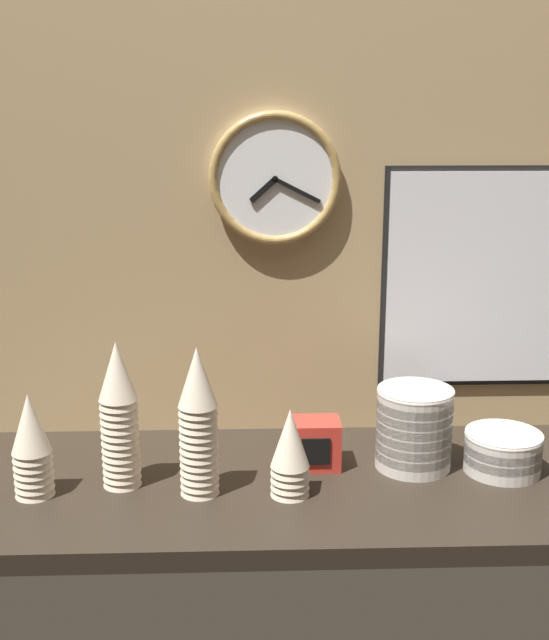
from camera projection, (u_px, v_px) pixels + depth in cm
name	position (u px, v px, depth cm)	size (l,w,h in cm)	color
ground_plane	(251.00, 486.00, 162.06)	(160.00, 56.00, 4.00)	black
wall_tiled_back	(248.00, 201.00, 173.81)	(160.00, 3.00, 105.00)	tan
cup_stack_center_left	(119.00, 415.00, 154.58)	(7.53, 7.53, 29.42)	beige
cup_stack_left	(31.00, 445.00, 151.45)	(7.53, 7.53, 20.53)	beige
cup_stack_center	(198.00, 422.00, 151.10)	(7.53, 7.53, 29.42)	beige
cup_stack_center_right	(290.00, 452.00, 151.86)	(7.53, 7.53, 17.56)	beige
bowl_stack_far_right	(503.00, 450.00, 163.11)	(15.70, 15.70, 8.45)	beige
bowl_stack_right	(414.00, 426.00, 164.14)	(15.70, 15.70, 17.08)	beige
wall_clock	(275.00, 179.00, 169.81)	(28.26, 2.70, 28.26)	white
menu_board	(487.00, 279.00, 177.96)	(47.35, 1.32, 49.69)	black
napkin_dispenser	(314.00, 443.00, 165.25)	(10.58, 8.40, 10.01)	red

